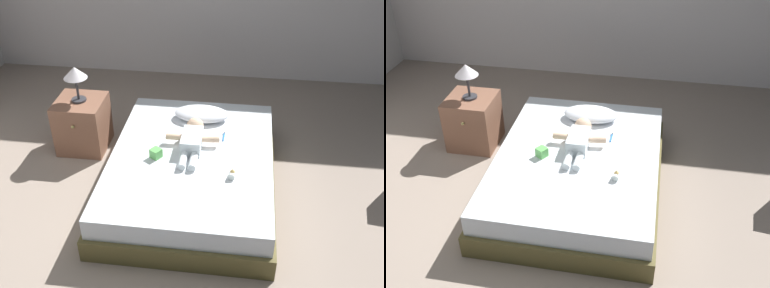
# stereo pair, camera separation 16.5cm
# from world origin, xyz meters

# --- Properties ---
(ground_plane) EXTENTS (8.00, 8.00, 0.00)m
(ground_plane) POSITION_xyz_m (0.00, 0.00, 0.00)
(ground_plane) COLOR gray
(bed) EXTENTS (1.42, 1.91, 0.37)m
(bed) POSITION_xyz_m (-0.00, 0.61, 0.18)
(bed) COLOR brown
(bed) RESTS_ON ground_plane
(pillow) EXTENTS (0.51, 0.30, 0.11)m
(pillow) POSITION_xyz_m (0.02, 1.19, 0.43)
(pillow) COLOR white
(pillow) RESTS_ON bed
(baby) EXTENTS (0.47, 0.64, 0.16)m
(baby) POSITION_xyz_m (-0.01, 0.74, 0.44)
(baby) COLOR white
(baby) RESTS_ON bed
(toothbrush) EXTENTS (0.02, 0.14, 0.02)m
(toothbrush) POSITION_xyz_m (0.25, 0.91, 0.38)
(toothbrush) COLOR #2F80DE
(toothbrush) RESTS_ON bed
(nightstand) EXTENTS (0.46, 0.49, 0.52)m
(nightstand) POSITION_xyz_m (-1.16, 1.13, 0.26)
(nightstand) COLOR brown
(nightstand) RESTS_ON ground_plane
(lamp) EXTENTS (0.22, 0.22, 0.35)m
(lamp) POSITION_xyz_m (-1.16, 1.13, 0.79)
(lamp) COLOR #333338
(lamp) RESTS_ON nightstand
(toy_block) EXTENTS (0.11, 0.11, 0.08)m
(toy_block) POSITION_xyz_m (-0.29, 0.52, 0.41)
(toy_block) COLOR #64C05C
(toy_block) RESTS_ON bed
(baby_bottle) EXTENTS (0.07, 0.10, 0.08)m
(baby_bottle) POSITION_xyz_m (0.36, 0.33, 0.41)
(baby_bottle) COLOR white
(baby_bottle) RESTS_ON bed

